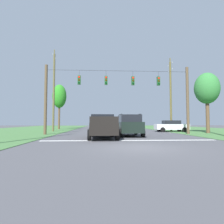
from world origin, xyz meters
TOP-DOWN VIEW (x-y plane):
  - ground_plane at (0.00, 0.00)m, footprint 120.00×120.00m
  - shoulder_grass_right at (14.67, 15.00)m, footprint 16.00×80.00m
  - shoulder_grass_left at (-14.67, 15.00)m, footprint 16.00×80.00m
  - stop_bar_stripe at (0.00, 3.55)m, footprint 12.67×0.45m
  - lane_dash_0 at (0.00, 9.55)m, footprint 2.50×0.15m
  - lane_dash_1 at (0.00, 17.04)m, footprint 2.50×0.15m
  - lane_dash_2 at (0.00, 24.62)m, footprint 2.50×0.15m
  - overhead_signal_span at (-0.22, 9.81)m, footprint 15.54×0.31m
  - pickup_truck at (-1.94, 5.50)m, footprint 2.46×5.48m
  - suv_black at (0.58, 7.70)m, footprint 2.24×4.82m
  - distant_car_crossing_white at (7.32, 14.53)m, footprint 4.36×2.15m
  - utility_pole_mid_right at (7.87, 15.96)m, footprint 0.28×1.68m
  - utility_pole_near_left at (-8.69, 16.15)m, footprint 0.27×1.77m
  - tree_roadside_right at (10.41, 11.18)m, footprint 2.83×2.83m
  - tree_roadside_far_right at (-9.58, 23.42)m, footprint 2.46×2.46m

SIDE VIEW (x-z plane):
  - ground_plane at x=0.00m, z-range 0.00..0.00m
  - stop_bar_stripe at x=0.00m, z-range 0.00..0.01m
  - lane_dash_0 at x=0.00m, z-range 0.00..0.01m
  - lane_dash_1 at x=0.00m, z-range 0.00..0.01m
  - lane_dash_2 at x=0.00m, z-range 0.00..0.01m
  - shoulder_grass_right at x=14.67m, z-range 0.00..0.03m
  - shoulder_grass_left at x=-14.67m, z-range 0.00..0.03m
  - distant_car_crossing_white at x=7.32m, z-range 0.03..1.55m
  - pickup_truck at x=-1.94m, z-range -0.01..1.94m
  - suv_black at x=0.58m, z-range 0.03..2.09m
  - overhead_signal_span at x=-0.22m, z-range 0.41..7.78m
  - tree_roadside_right at x=10.41m, z-range 1.66..8.80m
  - utility_pole_mid_right at x=7.87m, z-range 0.00..10.56m
  - utility_pole_near_left at x=-8.69m, z-range -0.14..11.38m
  - tree_roadside_far_right at x=-9.58m, z-range 1.84..9.85m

